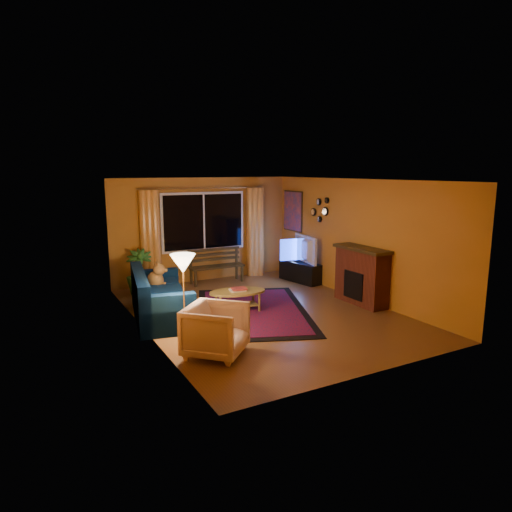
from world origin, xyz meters
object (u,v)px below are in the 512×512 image
armchair (216,328)px  floor_lamp (184,297)px  bench (217,275)px  coffee_table (237,301)px  tv_console (301,272)px  sofa (161,295)px

armchair → floor_lamp: (-0.17, 0.89, 0.26)m
bench → armchair: (-1.75, -4.01, 0.22)m
bench → coffee_table: (-0.54, -2.24, 0.00)m
bench → tv_console: 2.03m
sofa → armchair: (0.20, -2.07, -0.02)m
floor_lamp → tv_console: floor_lamp is taller
bench → coffee_table: same height
sofa → armchair: bearing=-74.2°
bench → tv_console: bearing=-23.8°
floor_lamp → sofa: bearing=91.7°
sofa → coffee_table: bearing=-1.8°
sofa → armchair: 2.08m
sofa → armchair: size_ratio=2.58×
armchair → floor_lamp: bearing=55.1°
coffee_table → tv_console: tv_console is taller
sofa → floor_lamp: bearing=-78.0°
floor_lamp → tv_console: 4.42m
bench → armchair: size_ratio=1.58×
armchair → coffee_table: size_ratio=0.76×
armchair → tv_console: 4.79m
bench → armchair: bearing=-112.7°
armchair → floor_lamp: 0.94m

